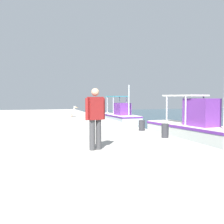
% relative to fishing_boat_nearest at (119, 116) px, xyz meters
% --- Properties ---
extents(quay_pier, '(36.00, 10.00, 0.80)m').
position_rel_fishing_boat_nearest_xyz_m(quay_pier, '(8.20, -7.38, -0.20)').
color(quay_pier, '#BCB7AD').
rests_on(quay_pier, ground).
extents(fishing_boat_nearest, '(5.85, 2.14, 3.27)m').
position_rel_fishing_boat_nearest_xyz_m(fishing_boat_nearest, '(0.00, 0.00, 0.00)').
color(fishing_boat_nearest, white).
rests_on(fishing_boat_nearest, ground).
extents(fishing_boat_second, '(5.52, 2.30, 3.21)m').
position_rel_fishing_boat_nearest_xyz_m(fishing_boat_second, '(10.60, 0.05, 0.13)').
color(fishing_boat_second, silver).
rests_on(fishing_boat_second, ground).
extents(pelican, '(0.88, 0.76, 0.82)m').
position_rel_fishing_boat_nearest_xyz_m(pelican, '(2.34, -4.57, 0.60)').
color(pelican, tan).
rests_on(pelican, quay_pier).
extents(fisherman_standing, '(0.33, 0.59, 1.72)m').
position_rel_fishing_boat_nearest_xyz_m(fisherman_standing, '(14.25, -5.76, 1.15)').
color(fisherman_standing, '#3F3F42').
rests_on(fisherman_standing, quay_pier).
extents(mooring_bollard_nearest, '(0.27, 0.27, 0.46)m').
position_rel_fishing_boat_nearest_xyz_m(mooring_bollard_nearest, '(10.95, -2.83, 0.43)').
color(mooring_bollard_nearest, '#333338').
rests_on(mooring_bollard_nearest, quay_pier).
extents(mooring_bollard_second, '(0.26, 0.26, 0.51)m').
position_rel_fishing_boat_nearest_xyz_m(mooring_bollard_second, '(12.98, -2.83, 0.46)').
color(mooring_bollard_second, '#333338').
rests_on(mooring_bollard_second, quay_pier).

